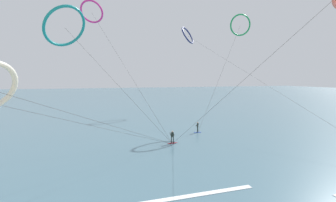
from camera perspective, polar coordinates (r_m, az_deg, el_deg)
sea_water at (r=111.06m, az=-13.36°, el=1.00°), size 400.00×200.00×0.08m
surfer_crimson at (r=31.37m, az=1.07°, el=-9.02°), size 1.40×0.58×1.70m
surfer_cobalt at (r=37.61m, az=7.29°, el=-6.59°), size 1.40×0.72×1.70m
kite_teal at (r=28.99m, az=-23.98°, el=16.38°), size 15.48×5.47×16.51m
kite_magenta at (r=39.19m, az=-18.21°, el=20.09°), size 11.87×10.91×20.30m
kite_navy at (r=66.31m, az=4.86°, el=15.80°), size 5.75×52.53×22.92m
kite_emerald at (r=51.15m, az=17.34°, el=17.39°), size 15.03×8.84×21.56m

